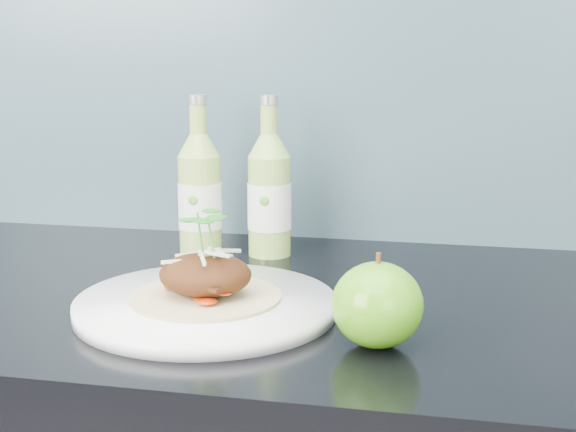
# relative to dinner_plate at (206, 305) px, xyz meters

# --- Properties ---
(subway_backsplash) EXTENTS (4.00, 0.02, 0.70)m
(subway_backsplash) POSITION_rel_dinner_plate_xyz_m (0.04, 0.38, 0.34)
(subway_backsplash) COLOR #6893A4
(subway_backsplash) RESTS_ON kitchen_counter
(dinner_plate) EXTENTS (0.34, 0.34, 0.02)m
(dinner_plate) POSITION_rel_dinner_plate_xyz_m (0.00, 0.00, 0.00)
(dinner_plate) COLOR white
(dinner_plate) RESTS_ON kitchen_counter
(pork_taco) EXTENTS (0.17, 0.17, 0.10)m
(pork_taco) POSITION_rel_dinner_plate_xyz_m (0.00, -0.00, 0.04)
(pork_taco) COLOR tan
(pork_taco) RESTS_ON dinner_plate
(green_apple) EXTENTS (0.12, 0.12, 0.09)m
(green_apple) POSITION_rel_dinner_plate_xyz_m (0.19, -0.06, 0.03)
(green_apple) COLOR #3E8B0F
(green_apple) RESTS_ON kitchen_counter
(cider_bottle_left) EXTENTS (0.06, 0.06, 0.22)m
(cider_bottle_left) POSITION_rel_dinner_plate_xyz_m (-0.09, 0.24, 0.08)
(cider_bottle_left) COLOR #9AC050
(cider_bottle_left) RESTS_ON kitchen_counter
(cider_bottle_right) EXTENTS (0.08, 0.08, 0.22)m
(cider_bottle_right) POSITION_rel_dinner_plate_xyz_m (0.01, 0.26, 0.08)
(cider_bottle_right) COLOR #91BF4F
(cider_bottle_right) RESTS_ON kitchen_counter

